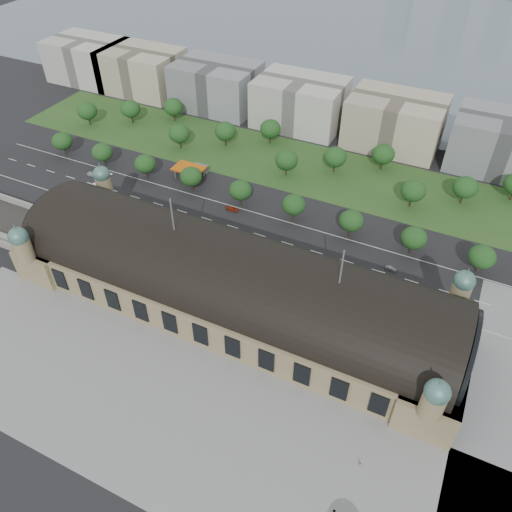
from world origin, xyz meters
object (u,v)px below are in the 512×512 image
at_px(pedestrian_4, 334,512).
at_px(parked_car_4, 201,247).
at_px(petrol_station, 195,169).
at_px(traffic_car_1, 92,174).
at_px(traffic_car_2, 157,213).
at_px(traffic_car_5, 391,268).
at_px(parked_car_6, 176,238).
at_px(traffic_car_6, 431,304).
at_px(parked_car_2, 163,227).
at_px(traffic_car_3, 232,209).
at_px(bus_mid, 281,250).
at_px(parked_car_1, 158,225).
at_px(parked_car_0, 117,212).
at_px(bus_west, 219,232).
at_px(parked_car_3, 125,221).
at_px(pedestrian_0, 360,465).
at_px(parked_car_5, 146,228).
at_px(bus_east, 375,278).

bearing_deg(pedestrian_4, parked_car_4, -97.24).
distance_m(petrol_station, traffic_car_1, 47.35).
distance_m(traffic_car_2, traffic_car_5, 96.20).
bearing_deg(parked_car_6, traffic_car_5, 65.76).
xyz_separation_m(traffic_car_6, parked_car_2, (-105.07, -4.17, -0.09)).
bearing_deg(traffic_car_3, bus_mid, -120.41).
height_order(traffic_car_6, parked_car_2, traffic_car_6).
bearing_deg(parked_car_1, pedestrian_4, 29.83).
xyz_separation_m(traffic_car_3, parked_car_0, (-42.31, -22.87, -0.14)).
bearing_deg(traffic_car_5, bus_mid, 107.93).
relative_size(traffic_car_6, pedestrian_4, 3.25).
xyz_separation_m(parked_car_4, parked_car_6, (-11.34, 0.00, 0.02)).
xyz_separation_m(bus_west, pedestrian_4, (75.50, -80.24, -0.70)).
relative_size(parked_car_1, bus_mid, 0.45).
xyz_separation_m(traffic_car_3, bus_mid, (29.36, -15.87, 0.69)).
distance_m(traffic_car_6, parked_car_3, 121.50).
xyz_separation_m(traffic_car_6, parked_car_6, (-96.59, -8.17, -0.07)).
height_order(traffic_car_3, pedestrian_4, pedestrian_4).
xyz_separation_m(traffic_car_3, bus_west, (2.93, -16.72, 0.82)).
distance_m(traffic_car_5, parked_car_2, 89.64).
relative_size(petrol_station, traffic_car_1, 2.79).
relative_size(parked_car_6, pedestrian_0, 3.40).
xyz_separation_m(petrol_station, bus_west, (31.53, -34.14, -1.34)).
height_order(petrol_station, parked_car_0, petrol_station).
height_order(traffic_car_3, parked_car_6, traffic_car_3).
height_order(traffic_car_5, parked_car_2, parked_car_2).
height_order(parked_car_5, bus_west, bus_west).
relative_size(parked_car_1, pedestrian_4, 2.62).
bearing_deg(parked_car_5, bus_west, 78.29).
relative_size(traffic_car_5, traffic_car_6, 0.71).
bearing_deg(parked_car_4, parked_car_1, -120.40).
xyz_separation_m(petrol_station, parked_car_3, (-6.82, -43.77, -2.18)).
distance_m(parked_car_5, bus_mid, 55.41).
bearing_deg(traffic_car_1, traffic_car_5, -89.34).
xyz_separation_m(petrol_station, parked_car_4, (29.19, -44.28, -2.22)).
bearing_deg(parked_car_2, traffic_car_5, 75.88).
distance_m(parked_car_0, parked_car_4, 43.09).
bearing_deg(traffic_car_3, bus_east, -105.68).
relative_size(parked_car_0, pedestrian_4, 2.18).
relative_size(traffic_car_1, traffic_car_5, 1.19).
xyz_separation_m(traffic_car_5, parked_car_5, (-94.01, -19.48, 0.12)).
xyz_separation_m(traffic_car_3, bus_east, (65.31, -15.87, 1.01)).
height_order(bus_west, pedestrian_4, bus_west).
bearing_deg(petrol_station, traffic_car_6, -17.52).
distance_m(parked_car_0, parked_car_3, 7.73).
xyz_separation_m(traffic_car_2, traffic_car_5, (95.78, 8.98, 0.05)).
relative_size(parked_car_2, parked_car_5, 0.85).
xyz_separation_m(traffic_car_1, parked_car_0, (28.24, -18.44, -0.18)).
height_order(parked_car_1, parked_car_3, parked_car_3).
distance_m(traffic_car_1, pedestrian_4, 175.38).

